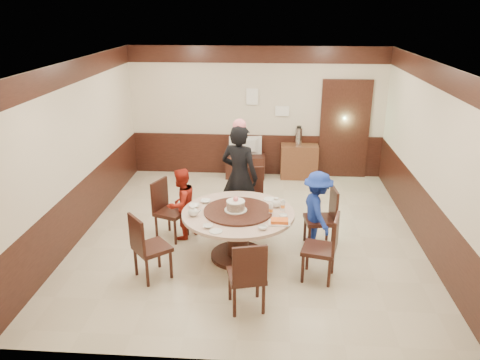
# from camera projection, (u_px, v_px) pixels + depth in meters

# --- Properties ---
(room) EXTENTS (6.00, 6.04, 2.84)m
(room) POSITION_uv_depth(u_px,v_px,m) (250.00, 173.00, 7.46)
(room) COLOR beige
(room) RESTS_ON ground
(banquet_table) EXTENTS (1.65, 1.65, 0.78)m
(banquet_table) POSITION_uv_depth(u_px,v_px,m) (238.00, 225.00, 6.91)
(banquet_table) COLOR black
(banquet_table) RESTS_ON ground
(chair_0) EXTENTS (0.50, 0.49, 0.97)m
(chair_0) POSITION_uv_depth(u_px,v_px,m) (320.00, 228.00, 7.32)
(chair_0) COLOR black
(chair_0) RESTS_ON ground
(chair_1) EXTENTS (0.49, 0.50, 0.97)m
(chair_1) POSITION_uv_depth(u_px,v_px,m) (252.00, 207.00, 8.12)
(chair_1) COLOR black
(chair_1) RESTS_ON ground
(chair_2) EXTENTS (0.58, 0.57, 0.97)m
(chair_2) POSITION_uv_depth(u_px,v_px,m) (171.00, 220.00, 7.61)
(chair_2) COLOR black
(chair_2) RESTS_ON ground
(chair_3) EXTENTS (0.62, 0.62, 0.97)m
(chair_3) POSITION_uv_depth(u_px,v_px,m) (151.00, 258.00, 6.48)
(chair_3) COLOR black
(chair_3) RESTS_ON ground
(chair_4) EXTENTS (0.53, 0.54, 0.97)m
(chair_4) POSITION_uv_depth(u_px,v_px,m) (247.00, 287.00, 5.81)
(chair_4) COLOR black
(chair_4) RESTS_ON ground
(chair_5) EXTENTS (0.54, 0.53, 0.97)m
(chair_5) POSITION_uv_depth(u_px,v_px,m) (320.00, 259.00, 6.45)
(chair_5) COLOR black
(chair_5) RESTS_ON ground
(person_standing) EXTENTS (0.77, 0.64, 1.80)m
(person_standing) POSITION_uv_depth(u_px,v_px,m) (240.00, 177.00, 7.81)
(person_standing) COLOR black
(person_standing) RESTS_ON ground
(person_red) EXTENTS (0.69, 0.72, 1.18)m
(person_red) POSITION_uv_depth(u_px,v_px,m) (181.00, 204.00, 7.51)
(person_red) COLOR #A22215
(person_red) RESTS_ON ground
(person_blue) EXTENTS (0.65, 0.90, 1.25)m
(person_blue) POSITION_uv_depth(u_px,v_px,m) (317.00, 211.00, 7.18)
(person_blue) COLOR navy
(person_blue) RESTS_ON ground
(birthday_cake) EXTENTS (0.33, 0.33, 0.22)m
(birthday_cake) POSITION_uv_depth(u_px,v_px,m) (236.00, 205.00, 6.80)
(birthday_cake) COLOR white
(birthday_cake) RESTS_ON banquet_table
(teapot_left) EXTENTS (0.17, 0.15, 0.13)m
(teapot_left) POSITION_uv_depth(u_px,v_px,m) (193.00, 212.00, 6.69)
(teapot_left) COLOR white
(teapot_left) RESTS_ON banquet_table
(teapot_right) EXTENTS (0.17, 0.15, 0.13)m
(teapot_right) POSITION_uv_depth(u_px,v_px,m) (276.00, 203.00, 6.99)
(teapot_right) COLOR white
(teapot_right) RESTS_ON banquet_table
(bowl_0) EXTENTS (0.15, 0.15, 0.04)m
(bowl_0) POSITION_uv_depth(u_px,v_px,m) (206.00, 201.00, 7.16)
(bowl_0) COLOR white
(bowl_0) RESTS_ON banquet_table
(bowl_1) EXTENTS (0.13, 0.13, 0.04)m
(bowl_1) POSITION_uv_depth(u_px,v_px,m) (263.00, 228.00, 6.31)
(bowl_1) COLOR white
(bowl_1) RESTS_ON banquet_table
(bowl_2) EXTENTS (0.14, 0.14, 0.03)m
(bowl_2) POSITION_uv_depth(u_px,v_px,m) (208.00, 226.00, 6.36)
(bowl_2) COLOR white
(bowl_2) RESTS_ON banquet_table
(bowl_3) EXTENTS (0.12, 0.12, 0.04)m
(bowl_3) POSITION_uv_depth(u_px,v_px,m) (283.00, 216.00, 6.66)
(bowl_3) COLOR white
(bowl_3) RESTS_ON banquet_table
(bowl_4) EXTENTS (0.16, 0.16, 0.04)m
(bowl_4) POSITION_uv_depth(u_px,v_px,m) (194.00, 206.00, 7.00)
(bowl_4) COLOR white
(bowl_4) RESTS_ON banquet_table
(saucer_near) EXTENTS (0.18, 0.18, 0.01)m
(saucer_near) POSITION_uv_depth(u_px,v_px,m) (216.00, 231.00, 6.24)
(saucer_near) COLOR white
(saucer_near) RESTS_ON banquet_table
(saucer_far) EXTENTS (0.18, 0.18, 0.01)m
(saucer_far) POSITION_uv_depth(u_px,v_px,m) (269.00, 199.00, 7.27)
(saucer_far) COLOR white
(saucer_far) RESTS_ON banquet_table
(shrimp_platter) EXTENTS (0.30, 0.20, 0.06)m
(shrimp_platter) POSITION_uv_depth(u_px,v_px,m) (279.00, 222.00, 6.46)
(shrimp_platter) COLOR white
(shrimp_platter) RESTS_ON banquet_table
(bottle_0) EXTENTS (0.06, 0.06, 0.16)m
(bottle_0) POSITION_uv_depth(u_px,v_px,m) (271.00, 209.00, 6.72)
(bottle_0) COLOR white
(bottle_0) RESTS_ON banquet_table
(bottle_1) EXTENTS (0.06, 0.06, 0.16)m
(bottle_1) POSITION_uv_depth(u_px,v_px,m) (283.00, 206.00, 6.85)
(bottle_1) COLOR white
(bottle_1) RESTS_ON banquet_table
(tv_stand) EXTENTS (0.85, 0.45, 0.50)m
(tv_stand) POSITION_uv_depth(u_px,v_px,m) (245.00, 166.00, 10.33)
(tv_stand) COLOR black
(tv_stand) RESTS_ON ground
(television) EXTENTS (0.72, 0.17, 0.41)m
(television) POSITION_uv_depth(u_px,v_px,m) (246.00, 146.00, 10.17)
(television) COLOR gray
(television) RESTS_ON tv_stand
(side_cabinet) EXTENTS (0.80, 0.40, 0.75)m
(side_cabinet) POSITION_uv_depth(u_px,v_px,m) (299.00, 161.00, 10.23)
(side_cabinet) COLOR brown
(side_cabinet) RESTS_ON ground
(thermos) EXTENTS (0.15, 0.15, 0.38)m
(thermos) POSITION_uv_depth(u_px,v_px,m) (299.00, 136.00, 10.04)
(thermos) COLOR silver
(thermos) RESTS_ON side_cabinet
(notice_left) EXTENTS (0.25, 0.00, 0.35)m
(notice_left) POSITION_uv_depth(u_px,v_px,m) (252.00, 97.00, 9.98)
(notice_left) COLOR white
(notice_left) RESTS_ON room
(notice_right) EXTENTS (0.30, 0.00, 0.22)m
(notice_right) POSITION_uv_depth(u_px,v_px,m) (282.00, 111.00, 10.04)
(notice_right) COLOR white
(notice_right) RESTS_ON room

